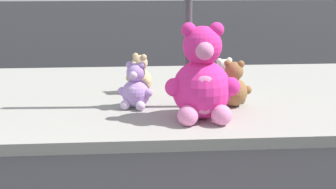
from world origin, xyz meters
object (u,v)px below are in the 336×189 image
Objects in this scene: plush_pink_large at (202,81)px; plush_white at (223,81)px; plush_tan at (139,77)px; plush_lavender at (136,89)px; plush_brown at (234,87)px.

plush_pink_large reaches higher than plush_white.
plush_lavender is at bearing -94.30° from plush_tan.
plush_brown is 1.61m from plush_tan.
plush_tan is (-1.37, 0.84, -0.02)m from plush_brown.
plush_pink_large is 1.67m from plush_tan.
plush_tan is at bearing 119.58° from plush_pink_large.
plush_pink_large reaches higher than plush_lavender.
plush_pink_large is 1.89× the size of plush_brown.
plush_brown is (1.43, -0.01, 0.00)m from plush_lavender.
plush_pink_large is 1.25m from plush_white.
plush_pink_large reaches higher than plush_tan.
plush_lavender is 0.98× the size of plush_brown.
plush_tan is (-0.82, 1.44, -0.26)m from plush_pink_large.
plush_brown reaches higher than plush_white.
plush_lavender is at bearing -159.74° from plush_white.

